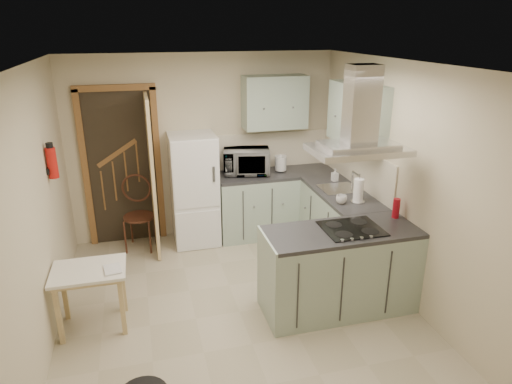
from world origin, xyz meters
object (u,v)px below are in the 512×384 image
object	(u,v)px
extractor_hood	(358,150)
bentwood_chair	(139,217)
microwave	(246,161)
peninsula	(340,270)
fridge	(194,190)
drop_leaf_table	(92,298)

from	to	relation	value
extractor_hood	bentwood_chair	bearing A→B (deg)	136.75
microwave	peninsula	bearing A→B (deg)	-64.55
fridge	microwave	distance (m)	0.81
fridge	bentwood_chair	bearing A→B (deg)	-177.58
extractor_hood	microwave	size ratio (longest dim) A/B	1.46
peninsula	extractor_hood	world-z (taller)	extractor_hood
drop_leaf_table	microwave	bearing A→B (deg)	41.61
peninsula	bentwood_chair	world-z (taller)	bentwood_chair
fridge	bentwood_chair	world-z (taller)	fridge
peninsula	drop_leaf_table	xyz separation A→B (m)	(-2.46, 0.32, -0.13)
fridge	drop_leaf_table	world-z (taller)	fridge
fridge	extractor_hood	size ratio (longest dim) A/B	1.67
drop_leaf_table	fridge	bearing A→B (deg)	53.83
peninsula	extractor_hood	bearing A→B (deg)	0.00
peninsula	microwave	distance (m)	2.19
drop_leaf_table	bentwood_chair	world-z (taller)	bentwood_chair
extractor_hood	bentwood_chair	world-z (taller)	extractor_hood
fridge	microwave	xyz separation A→B (m)	(0.74, 0.06, 0.32)
extractor_hood	fridge	bearing A→B (deg)	123.79
fridge	bentwood_chair	xyz separation A→B (m)	(-0.75, -0.03, -0.30)
fridge	drop_leaf_table	size ratio (longest dim) A/B	2.18
bentwood_chair	extractor_hood	bearing A→B (deg)	-28.85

